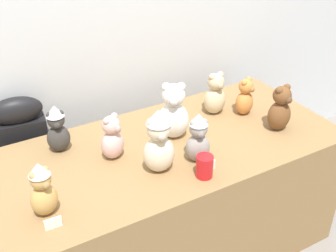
{
  "coord_description": "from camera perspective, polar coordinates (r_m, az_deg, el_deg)",
  "views": [
    {
      "loc": [
        -0.9,
        -1.34,
        1.99
      ],
      "look_at": [
        0.0,
        0.25,
        0.87
      ],
      "focal_mm": 46.02,
      "sensor_mm": 36.0,
      "label": 1
    }
  ],
  "objects": [
    {
      "name": "teddy_bear_ginger",
      "position": [
        2.49,
        10.16,
        3.73
      ],
      "size": [
        0.14,
        0.13,
        0.22
      ],
      "rotation": [
        0.0,
        0.0,
        0.41
      ],
      "color": "#D17F3D",
      "rests_on": "display_table"
    },
    {
      "name": "party_cup_red",
      "position": [
        1.99,
        4.86,
        -5.34
      ],
      "size": [
        0.08,
        0.08,
        0.11
      ],
      "primitive_type": "cylinder",
      "color": "red",
      "rests_on": "display_table"
    },
    {
      "name": "teddy_bear_snow",
      "position": [
        2.21,
        0.73,
        1.81
      ],
      "size": [
        0.21,
        0.2,
        0.31
      ],
      "rotation": [
        0.0,
        0.0,
        -0.49
      ],
      "color": "white",
      "rests_on": "display_table"
    },
    {
      "name": "teddy_bear_chestnut",
      "position": [
        2.37,
        14.63,
        2.17
      ],
      "size": [
        0.15,
        0.13,
        0.26
      ],
      "rotation": [
        0.0,
        0.0,
        0.12
      ],
      "color": "brown",
      "rests_on": "display_table"
    },
    {
      "name": "name_card_front_middle",
      "position": [
        1.8,
        -14.96,
        -12.34
      ],
      "size": [
        0.07,
        0.01,
        0.05
      ],
      "primitive_type": "cube",
      "rotation": [
        0.0,
        0.0,
        -0.05
      ],
      "color": "white",
      "rests_on": "display_table"
    },
    {
      "name": "wall_back",
      "position": [
        2.53,
        -7.73,
        15.37
      ],
      "size": [
        7.0,
        0.08,
        2.6
      ],
      "primitive_type": "cube",
      "color": "silver",
      "rests_on": "ground_plane"
    },
    {
      "name": "instrument_case",
      "position": [
        2.63,
        -18.01,
        -5.42
      ],
      "size": [
        0.29,
        0.15,
        0.94
      ],
      "rotation": [
        0.0,
        0.0,
        -0.12
      ],
      "color": "black",
      "rests_on": "ground_plane"
    },
    {
      "name": "teddy_bear_ash",
      "position": [
        2.05,
        4.01,
        -1.61
      ],
      "size": [
        0.14,
        0.13,
        0.26
      ],
      "rotation": [
        0.0,
        0.0,
        -0.27
      ],
      "color": "gray",
      "rests_on": "display_table"
    },
    {
      "name": "teddy_bear_charcoal",
      "position": [
        2.18,
        -14.46,
        -0.4
      ],
      "size": [
        0.13,
        0.11,
        0.25
      ],
      "rotation": [
        0.0,
        0.0,
        -0.16
      ],
      "color": "#383533",
      "rests_on": "display_table"
    },
    {
      "name": "teddy_bear_cream",
      "position": [
        1.96,
        -1.22,
        -2.1
      ],
      "size": [
        0.17,
        0.15,
        0.33
      ],
      "rotation": [
        0.0,
        0.0,
        -0.22
      ],
      "color": "beige",
      "rests_on": "display_table"
    },
    {
      "name": "display_table",
      "position": [
        2.44,
        -0.0,
        -9.93
      ],
      "size": [
        1.83,
        0.83,
        0.75
      ],
      "primitive_type": "cube",
      "color": "olive",
      "rests_on": "ground_plane"
    },
    {
      "name": "teddy_bear_blush",
      "position": [
        2.09,
        -7.4,
        -1.62
      ],
      "size": [
        0.15,
        0.15,
        0.24
      ],
      "rotation": [
        0.0,
        0.0,
        0.47
      ],
      "color": "beige",
      "rests_on": "display_table"
    },
    {
      "name": "name_card_front_left",
      "position": [
        2.04,
        5.48,
        -5.37
      ],
      "size": [
        0.07,
        0.02,
        0.05
      ],
      "primitive_type": "cube",
      "rotation": [
        0.0,
        0.0,
        0.13
      ],
      "color": "white",
      "rests_on": "display_table"
    },
    {
      "name": "teddy_bear_sand",
      "position": [
        2.46,
        6.27,
        4.16
      ],
      "size": [
        0.13,
        0.12,
        0.25
      ],
      "rotation": [
        0.0,
        0.0,
        0.05
      ],
      "color": "#CCB78E",
      "rests_on": "display_table"
    },
    {
      "name": "teddy_bear_honey",
      "position": [
        1.82,
        -16.3,
        -8.09
      ],
      "size": [
        0.14,
        0.13,
        0.25
      ],
      "rotation": [
        0.0,
        0.0,
        0.3
      ],
      "color": "tan",
      "rests_on": "display_table"
    }
  ]
}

